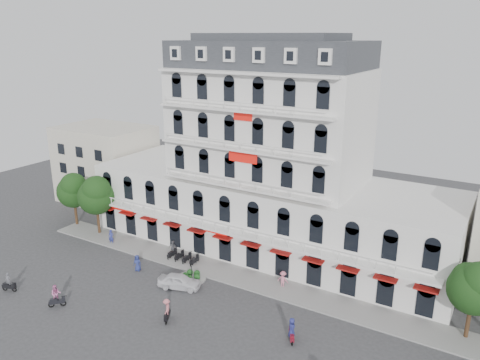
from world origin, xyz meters
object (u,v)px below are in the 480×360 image
(parked_car, at_px, (179,281))
(rider_center, at_px, (167,309))
(rider_east, at_px, (292,330))
(rider_southwest, at_px, (56,295))
(rider_west, at_px, (9,283))

(parked_car, distance_m, rider_center, 5.99)
(rider_east, xyz_separation_m, rider_center, (-11.26, -3.18, 0.05))
(parked_car, height_order, rider_southwest, rider_southwest)
(rider_west, xyz_separation_m, rider_east, (28.80, 7.51, 0.23))
(rider_east, bearing_deg, rider_southwest, 76.20)
(rider_west, height_order, rider_southwest, rider_southwest)
(rider_west, relative_size, rider_east, 0.92)
(rider_southwest, xyz_separation_m, rider_center, (10.84, 3.71, -0.02))
(rider_west, relative_size, rider_center, 0.92)
(rider_southwest, relative_size, rider_east, 1.03)
(rider_southwest, distance_m, rider_center, 11.45)
(rider_center, bearing_deg, rider_east, 77.97)
(parked_car, distance_m, rider_east, 14.15)
(rider_southwest, bearing_deg, rider_center, -26.61)
(parked_car, relative_size, rider_southwest, 1.93)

